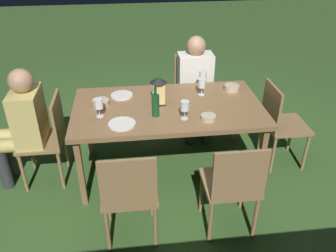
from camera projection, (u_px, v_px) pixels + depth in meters
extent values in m
plane|color=#385B28|center=(168.00, 168.00, 3.63)|extent=(16.00, 16.00, 0.00)
cube|color=olive|center=(168.00, 108.00, 3.27)|extent=(1.75, 0.97, 0.04)
cube|color=olive|center=(236.00, 116.00, 3.89)|extent=(0.05, 0.05, 0.68)
cube|color=olive|center=(88.00, 124.00, 3.72)|extent=(0.05, 0.05, 0.68)
cube|color=olive|center=(262.00, 160.00, 3.19)|extent=(0.05, 0.05, 0.68)
cube|color=olive|center=(81.00, 173.00, 3.02)|extent=(0.05, 0.05, 0.68)
cube|color=#937047|center=(129.00, 191.00, 2.68)|extent=(0.42, 0.40, 0.03)
cube|color=#937047|center=(128.00, 185.00, 2.41)|extent=(0.40, 0.03, 0.42)
cylinder|color=#937047|center=(109.00, 200.00, 2.93)|extent=(0.03, 0.03, 0.42)
cylinder|color=#937047|center=(152.00, 196.00, 2.96)|extent=(0.03, 0.03, 0.42)
cylinder|color=#937047|center=(108.00, 231.00, 2.64)|extent=(0.03, 0.03, 0.42)
cylinder|color=#937047|center=(155.00, 227.00, 2.67)|extent=(0.03, 0.03, 0.42)
cube|color=#937047|center=(230.00, 183.00, 2.76)|extent=(0.42, 0.40, 0.03)
cube|color=#937047|center=(240.00, 176.00, 2.49)|extent=(0.40, 0.03, 0.42)
cylinder|color=#937047|center=(202.00, 192.00, 3.01)|extent=(0.03, 0.03, 0.42)
cylinder|color=#937047|center=(242.00, 189.00, 3.04)|extent=(0.03, 0.03, 0.42)
cylinder|color=#937047|center=(210.00, 222.00, 2.72)|extent=(0.03, 0.03, 0.42)
cylinder|color=#937047|center=(255.00, 218.00, 2.75)|extent=(0.03, 0.03, 0.42)
cube|color=#937047|center=(286.00, 125.00, 3.53)|extent=(0.40, 0.42, 0.03)
cube|color=#937047|center=(271.00, 106.00, 3.39)|extent=(0.03, 0.40, 0.42)
cylinder|color=#937047|center=(291.00, 133.00, 3.82)|extent=(0.03, 0.03, 0.42)
cylinder|color=#937047|center=(306.00, 153.00, 3.51)|extent=(0.03, 0.03, 0.42)
cylinder|color=#937047|center=(261.00, 135.00, 3.78)|extent=(0.03, 0.03, 0.42)
cylinder|color=#937047|center=(273.00, 155.00, 3.47)|extent=(0.03, 0.03, 0.42)
cube|color=#937047|center=(193.00, 95.00, 4.13)|extent=(0.42, 0.40, 0.03)
cube|color=#937047|center=(191.00, 71.00, 4.17)|extent=(0.40, 0.02, 0.42)
cylinder|color=#937047|center=(210.00, 117.00, 4.12)|extent=(0.03, 0.03, 0.42)
cylinder|color=#937047|center=(180.00, 119.00, 4.08)|extent=(0.03, 0.03, 0.42)
cylinder|color=#937047|center=(204.00, 104.00, 4.41)|extent=(0.03, 0.03, 0.42)
cylinder|color=#937047|center=(176.00, 106.00, 4.37)|extent=(0.03, 0.03, 0.42)
cube|color=white|center=(195.00, 76.00, 3.94)|extent=(0.38, 0.24, 0.50)
sphere|color=tan|center=(196.00, 46.00, 3.77)|extent=(0.21, 0.21, 0.21)
cylinder|color=white|center=(204.00, 100.00, 3.95)|extent=(0.13, 0.36, 0.13)
cylinder|color=white|center=(189.00, 100.00, 3.94)|extent=(0.13, 0.36, 0.13)
cylinder|color=#333338|center=(206.00, 125.00, 3.94)|extent=(0.11, 0.11, 0.45)
cylinder|color=#333338|center=(190.00, 126.00, 3.92)|extent=(0.11, 0.11, 0.45)
cube|color=#937047|center=(41.00, 141.00, 3.28)|extent=(0.40, 0.42, 0.03)
cube|color=#937047|center=(58.00, 119.00, 3.19)|extent=(0.03, 0.40, 0.42)
cylinder|color=#937047|center=(23.00, 173.00, 3.23)|extent=(0.03, 0.03, 0.42)
cylinder|color=#937047|center=(31.00, 151.00, 3.54)|extent=(0.03, 0.03, 0.42)
cylinder|color=#937047|center=(61.00, 170.00, 3.26)|extent=(0.03, 0.03, 0.42)
cylinder|color=#937047|center=(66.00, 148.00, 3.57)|extent=(0.03, 0.03, 0.42)
cube|color=tan|center=(29.00, 116.00, 3.14)|extent=(0.24, 0.38, 0.50)
sphere|color=tan|center=(20.00, 81.00, 2.96)|extent=(0.21, 0.21, 0.21)
cylinder|color=tan|center=(16.00, 145.00, 3.17)|extent=(0.36, 0.13, 0.13)
cylinder|color=tan|center=(21.00, 134.00, 3.33)|extent=(0.36, 0.13, 0.13)
cylinder|color=#333338|center=(4.00, 167.00, 3.28)|extent=(0.11, 0.11, 0.45)
cylinder|color=#333338|center=(9.00, 156.00, 3.43)|extent=(0.11, 0.11, 0.45)
cube|color=black|center=(159.00, 103.00, 3.29)|extent=(0.12, 0.12, 0.01)
cube|color=#F9D17A|center=(159.00, 93.00, 3.23)|extent=(0.11, 0.11, 0.20)
cone|color=black|center=(158.00, 80.00, 3.17)|extent=(0.15, 0.15, 0.05)
cylinder|color=#144723|center=(156.00, 106.00, 3.05)|extent=(0.07, 0.07, 0.20)
cylinder|color=#144723|center=(155.00, 90.00, 2.97)|extent=(0.03, 0.03, 0.09)
cylinder|color=silver|center=(202.00, 86.00, 3.62)|extent=(0.06, 0.06, 0.00)
cylinder|color=silver|center=(203.00, 82.00, 3.60)|extent=(0.01, 0.01, 0.08)
cylinder|color=silver|center=(203.00, 75.00, 3.56)|extent=(0.08, 0.08, 0.08)
cylinder|color=maroon|center=(203.00, 77.00, 3.57)|extent=(0.07, 0.07, 0.03)
cylinder|color=silver|center=(185.00, 118.00, 3.05)|extent=(0.06, 0.06, 0.00)
cylinder|color=silver|center=(185.00, 114.00, 3.03)|extent=(0.01, 0.01, 0.08)
cylinder|color=silver|center=(185.00, 106.00, 2.99)|extent=(0.08, 0.08, 0.08)
cylinder|color=maroon|center=(185.00, 108.00, 3.00)|extent=(0.07, 0.07, 0.03)
cylinder|color=silver|center=(100.00, 116.00, 3.08)|extent=(0.06, 0.06, 0.00)
cylinder|color=silver|center=(99.00, 112.00, 3.06)|extent=(0.01, 0.01, 0.08)
cylinder|color=silver|center=(98.00, 104.00, 3.02)|extent=(0.08, 0.08, 0.08)
cylinder|color=maroon|center=(99.00, 106.00, 3.03)|extent=(0.07, 0.07, 0.03)
cylinder|color=silver|center=(201.00, 95.00, 3.45)|extent=(0.06, 0.06, 0.00)
cylinder|color=silver|center=(201.00, 91.00, 3.43)|extent=(0.01, 0.01, 0.08)
cylinder|color=silver|center=(202.00, 83.00, 3.39)|extent=(0.08, 0.08, 0.08)
cylinder|color=maroon|center=(202.00, 85.00, 3.40)|extent=(0.07, 0.07, 0.03)
cylinder|color=silver|center=(122.00, 95.00, 3.43)|extent=(0.21, 0.21, 0.01)
cylinder|color=silver|center=(122.00, 124.00, 2.96)|extent=(0.23, 0.23, 0.01)
cylinder|color=#BCAD8E|center=(232.00, 88.00, 3.53)|extent=(0.15, 0.15, 0.05)
cylinder|color=#424C1E|center=(232.00, 87.00, 3.53)|extent=(0.13, 0.13, 0.02)
cylinder|color=#BCAD8E|center=(101.00, 103.00, 3.25)|extent=(0.16, 0.16, 0.05)
cylinder|color=tan|center=(101.00, 102.00, 3.25)|extent=(0.13, 0.13, 0.02)
cylinder|color=#BCAD8E|center=(208.00, 117.00, 3.03)|extent=(0.13, 0.13, 0.04)
cylinder|color=#477533|center=(208.00, 117.00, 3.02)|extent=(0.11, 0.11, 0.01)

